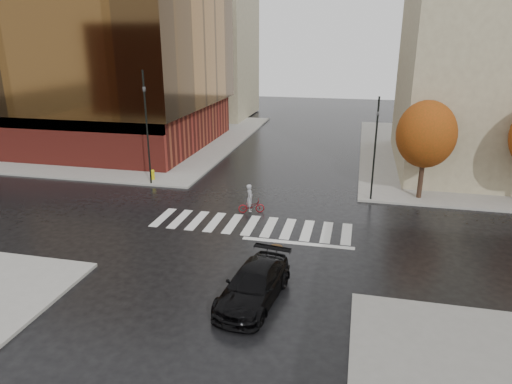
% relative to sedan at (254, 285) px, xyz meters
% --- Properties ---
extents(ground, '(120.00, 120.00, 0.00)m').
position_rel_sedan_xyz_m(ground, '(-2.00, 7.22, -0.73)').
color(ground, black).
rests_on(ground, ground).
extents(sidewalk_nw, '(30.00, 30.00, 0.15)m').
position_rel_sedan_xyz_m(sidewalk_nw, '(-23.00, 28.22, -0.65)').
color(sidewalk_nw, gray).
rests_on(sidewalk_nw, ground).
extents(crosswalk, '(12.00, 3.00, 0.01)m').
position_rel_sedan_xyz_m(crosswalk, '(-2.00, 7.72, -0.72)').
color(crosswalk, silver).
rests_on(crosswalk, ground).
extents(office_glass, '(27.00, 19.00, 16.00)m').
position_rel_sedan_xyz_m(office_glass, '(-24.00, 25.20, 7.55)').
color(office_glass, maroon).
rests_on(office_glass, sidewalk_nw).
extents(building_nw_far, '(14.00, 12.00, 20.00)m').
position_rel_sedan_xyz_m(building_nw_far, '(-18.00, 44.22, 9.42)').
color(building_nw_far, gray).
rests_on(building_nw_far, sidewalk_nw).
extents(tree_ne_a, '(3.80, 3.80, 6.50)m').
position_rel_sedan_xyz_m(tree_ne_a, '(8.00, 14.62, 3.73)').
color(tree_ne_a, black).
rests_on(tree_ne_a, sidewalk_ne).
extents(sedan, '(2.72, 5.26, 1.46)m').
position_rel_sedan_xyz_m(sedan, '(0.00, 0.00, 0.00)').
color(sedan, black).
rests_on(sedan, ground).
extents(cyclist, '(1.72, 1.04, 1.85)m').
position_rel_sedan_xyz_m(cyclist, '(-2.47, 9.72, -0.10)').
color(cyclist, maroon).
rests_on(cyclist, ground).
extents(traffic_light_nw, '(0.23, 0.20, 8.13)m').
position_rel_sedan_xyz_m(traffic_light_nw, '(-11.00, 13.52, 4.15)').
color(traffic_light_nw, black).
rests_on(traffic_light_nw, sidewalk_nw).
extents(traffic_light_ne, '(0.18, 0.20, 6.77)m').
position_rel_sedan_xyz_m(traffic_light_ne, '(4.84, 13.56, 3.22)').
color(traffic_light_ne, black).
rests_on(traffic_light_ne, sidewalk_ne).
extents(fire_hydrant, '(0.28, 0.28, 0.78)m').
position_rel_sedan_xyz_m(fire_hydrant, '(-11.23, 14.36, -0.15)').
color(fire_hydrant, '#C1B60B').
rests_on(fire_hydrant, sidewalk_nw).
extents(manhole, '(0.83, 0.83, 0.01)m').
position_rel_sedan_xyz_m(manhole, '(-0.03, 5.22, -0.72)').
color(manhole, '#473119').
rests_on(manhole, ground).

